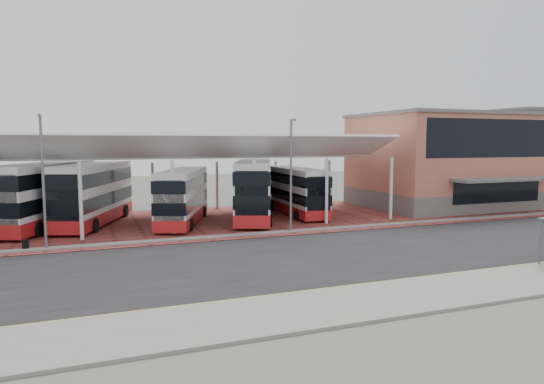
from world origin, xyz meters
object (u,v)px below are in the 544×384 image
object	(u,v)px
terminal	(452,160)
bus_1	(46,196)
bus_3	(183,197)
bus_5	(296,191)
bus_4	(254,190)
bus_2	(94,194)

from	to	relation	value
terminal	bus_1	distance (m)	37.57
bus_3	bus_5	bearing A→B (deg)	28.17
bus_1	bus_5	size ratio (longest dim) A/B	1.18
bus_4	bus_2	bearing A→B (deg)	-169.06
bus_3	bus_4	bearing A→B (deg)	23.00
bus_2	bus_3	world-z (taller)	bus_2
bus_4	terminal	bearing A→B (deg)	23.83
bus_1	bus_4	distance (m)	15.98
terminal	bus_2	distance (m)	34.20
bus_2	bus_4	distance (m)	12.67
bus_1	bus_4	world-z (taller)	bus_1
terminal	bus_5	bearing A→B (deg)	-179.34
terminal	bus_3	bearing A→B (deg)	-177.02
terminal	bus_1	size ratio (longest dim) A/B	1.55
terminal	bus_5	world-z (taller)	terminal
bus_1	bus_3	size ratio (longest dim) A/B	1.13
terminal	bus_2	bearing A→B (deg)	178.59
terminal	bus_4	xyz separation A→B (m)	(-21.62, -1.26, -2.19)
bus_1	bus_2	xyz separation A→B (m)	(3.39, 0.32, -0.05)
bus_5	bus_1	bearing A→B (deg)	-179.35
bus_2	bus_5	xyz separation A→B (m)	(16.82, -1.04, -0.32)
terminal	bus_5	distance (m)	17.48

